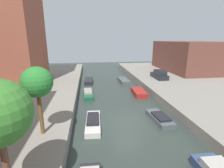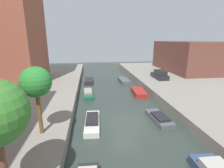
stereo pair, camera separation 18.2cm
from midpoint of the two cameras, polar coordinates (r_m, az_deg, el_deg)
The scene contains 11 objects.
ground_plane at distance 16.32m, azimuth 4.60°, elevation -12.74°, with size 84.00×84.00×0.00m, color #2D3833.
apartment_tower_far at distance 31.34m, azimuth -33.96°, elevation 18.47°, with size 10.00×10.28×19.52m, color brown.
low_block_right at distance 39.86m, azimuth 24.50°, elevation 8.70°, with size 10.00×15.45×6.12m, color brown.
street_tree_2 at distance 12.25m, azimuth -24.67°, elevation 0.34°, with size 2.10×2.10×4.89m.
parked_car at distance 30.02m, azimuth 15.75°, elevation 3.04°, with size 1.76×4.07×1.47m.
moored_boat_left_2 at distance 15.66m, azimuth -6.81°, elevation -12.81°, with size 1.51×4.39×0.72m.
moored_boat_left_3 at distance 23.29m, azimuth -8.40°, elevation -3.24°, with size 1.41×4.40×0.79m.
moored_boat_left_4 at distance 30.19m, azimuth -8.14°, elevation 1.01°, with size 1.57×3.87×0.64m.
moored_boat_right_3 at distance 16.90m, azimuth 15.72°, elevation -11.14°, with size 1.61×3.71×0.68m.
moored_boat_right_4 at distance 23.91m, azimuth 8.95°, elevation -2.81°, with size 1.71×3.75×0.64m.
moored_boat_right_5 at distance 30.57m, azimuth 3.85°, elevation 1.22°, with size 1.64×4.37×0.55m.
Camera 1 is at (-3.39, -14.03, 7.62)m, focal length 26.70 mm.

